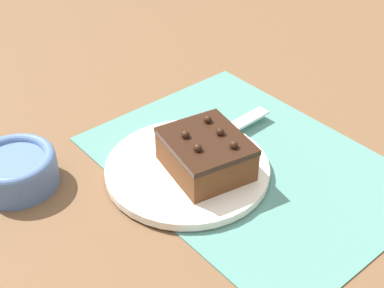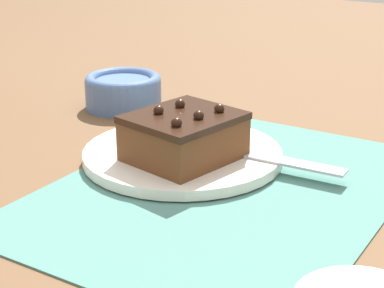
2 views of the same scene
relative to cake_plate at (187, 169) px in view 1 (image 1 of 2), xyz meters
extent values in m
plane|color=brown|center=(0.04, 0.08, -0.01)|extent=(3.00, 3.00, 0.00)
cube|color=slate|center=(0.04, 0.08, -0.01)|extent=(0.46, 0.34, 0.00)
cylinder|color=white|center=(0.00, 0.00, 0.00)|extent=(0.24, 0.24, 0.01)
cube|color=brown|center=(0.02, 0.02, 0.03)|extent=(0.13, 0.12, 0.05)
cube|color=black|center=(0.02, 0.02, 0.06)|extent=(0.14, 0.13, 0.01)
sphere|color=black|center=(-0.01, 0.05, 0.06)|extent=(0.01, 0.01, 0.01)
sphere|color=black|center=(0.00, 0.00, 0.06)|extent=(0.01, 0.01, 0.01)
sphere|color=black|center=(0.03, 0.04, 0.06)|extent=(0.01, 0.01, 0.01)
sphere|color=black|center=(0.03, -0.01, 0.06)|extent=(0.01, 0.01, 0.01)
sphere|color=black|center=(0.06, 0.03, 0.06)|extent=(0.01, 0.01, 0.01)
cube|color=#472D19|center=(-0.02, 0.01, 0.01)|extent=(0.02, 0.07, 0.01)
cube|color=#B7BABF|center=(-0.03, 0.12, 0.01)|extent=(0.03, 0.14, 0.00)
cylinder|color=#4C6B9E|center=(-0.14, -0.20, 0.01)|extent=(0.12, 0.12, 0.04)
torus|color=#4C6B9E|center=(-0.14, -0.20, 0.03)|extent=(0.12, 0.12, 0.02)
camera|label=1|loc=(0.46, -0.38, 0.49)|focal=50.00mm
camera|label=2|loc=(0.60, 0.39, 0.28)|focal=60.00mm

